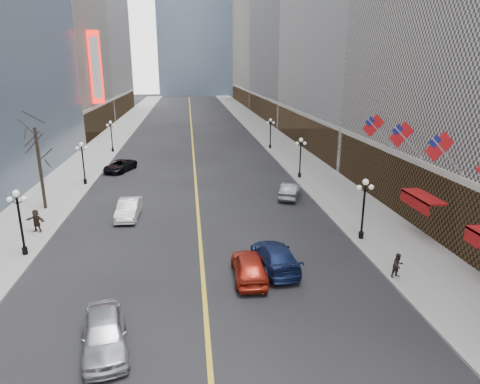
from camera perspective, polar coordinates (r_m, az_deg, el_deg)
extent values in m
cube|color=gray|center=(70.61, 5.19, 6.43)|extent=(6.00, 230.00, 0.15)
cube|color=gray|center=(70.39, -17.83, 5.67)|extent=(6.00, 230.00, 0.15)
cube|color=gold|center=(78.97, -6.41, 7.42)|extent=(0.25, 200.00, 0.02)
cube|color=brown|center=(34.40, 26.99, -1.86)|extent=(2.80, 41.00, 5.00)
cube|color=brown|center=(69.35, 9.18, 8.22)|extent=(2.80, 35.00, 5.00)
cube|color=gray|center=(109.00, 10.26, 22.42)|extent=(26.00, 40.00, 48.00)
cube|color=brown|center=(106.15, 3.54, 11.22)|extent=(2.80, 39.00, 5.00)
cube|color=#B2A493|center=(151.28, 5.30, 23.55)|extent=(26.00, 46.00, 62.00)
cube|color=brown|center=(148.53, 0.52, 12.76)|extent=(2.80, 45.00, 5.00)
cube|color=brown|center=(87.39, -18.83, 9.24)|extent=(2.80, 29.00, 5.00)
cube|color=brown|center=(120.72, -15.63, 11.30)|extent=(2.80, 37.00, 5.00)
cylinder|color=black|center=(32.86, 15.85, -5.53)|extent=(0.36, 0.36, 0.50)
cylinder|color=black|center=(32.26, 16.09, -2.64)|extent=(0.16, 0.16, 4.00)
sphere|color=white|center=(31.61, 16.42, 1.30)|extent=(0.44, 0.44, 0.44)
sphere|color=white|center=(31.54, 15.61, 0.58)|extent=(0.36, 0.36, 0.36)
sphere|color=white|center=(31.89, 17.10, 0.63)|extent=(0.36, 0.36, 0.36)
cylinder|color=black|center=(49.10, 7.95, 2.25)|extent=(0.36, 0.36, 0.50)
cylinder|color=black|center=(48.71, 8.03, 4.24)|extent=(0.16, 0.16, 4.00)
sphere|color=white|center=(48.27, 8.14, 6.91)|extent=(0.44, 0.44, 0.44)
sphere|color=white|center=(48.23, 7.60, 6.44)|extent=(0.36, 0.36, 0.36)
sphere|color=white|center=(48.46, 8.64, 6.44)|extent=(0.36, 0.36, 0.36)
cylinder|color=black|center=(66.26, 4.04, 6.08)|extent=(0.36, 0.36, 0.50)
cylinder|color=black|center=(65.97, 4.07, 7.57)|extent=(0.16, 0.16, 4.00)
sphere|color=white|center=(65.65, 4.11, 9.55)|extent=(0.44, 0.44, 0.44)
sphere|color=white|center=(65.62, 3.71, 9.21)|extent=(0.36, 0.36, 0.36)
sphere|color=white|center=(65.79, 4.49, 9.21)|extent=(0.36, 0.36, 0.36)
cylinder|color=black|center=(32.46, -26.75, -7.02)|extent=(0.36, 0.36, 0.50)
cylinder|color=black|center=(31.85, -27.16, -4.12)|extent=(0.16, 0.16, 4.00)
sphere|color=white|center=(31.19, -27.71, -0.15)|extent=(0.44, 0.44, 0.44)
sphere|color=white|center=(31.46, -28.38, -0.88)|extent=(0.36, 0.36, 0.36)
sphere|color=white|center=(31.14, -26.84, -0.83)|extent=(0.36, 0.36, 0.36)
cylinder|color=black|center=(48.84, -19.94, 1.32)|extent=(0.36, 0.36, 0.50)
cylinder|color=black|center=(48.44, -20.14, 3.32)|extent=(0.16, 0.16, 4.00)
sphere|color=white|center=(48.00, -20.41, 5.99)|extent=(0.44, 0.44, 0.44)
sphere|color=white|center=(48.18, -20.88, 5.49)|extent=(0.36, 0.36, 0.36)
sphere|color=white|center=(47.97, -19.84, 5.55)|extent=(0.36, 0.36, 0.36)
cylinder|color=black|center=(66.06, -16.60, 5.40)|extent=(0.36, 0.36, 0.50)
cylinder|color=black|center=(65.77, -16.73, 6.89)|extent=(0.16, 0.16, 4.00)
sphere|color=white|center=(65.45, -16.89, 8.87)|extent=(0.44, 0.44, 0.44)
sphere|color=white|center=(65.58, -17.25, 8.50)|extent=(0.36, 0.36, 0.36)
sphere|color=white|center=(65.42, -16.47, 8.55)|extent=(0.36, 0.36, 0.36)
cylinder|color=#B2B2B7|center=(30.38, 25.95, 4.27)|extent=(2.49, 0.12, 2.49)
cube|color=red|center=(29.92, 25.05, 5.49)|extent=(1.94, 0.04, 1.94)
cube|color=navy|center=(29.68, 24.55, 6.16)|extent=(0.88, 0.06, 0.88)
cylinder|color=#B2B2B7|center=(34.61, 21.59, 6.09)|extent=(2.49, 0.12, 2.49)
cube|color=red|center=(34.21, 20.73, 7.18)|extent=(1.94, 0.04, 1.94)
cube|color=navy|center=(34.00, 20.26, 7.78)|extent=(0.88, 0.06, 0.88)
cylinder|color=#B2B2B7|center=(39.02, 18.17, 7.49)|extent=(2.49, 0.12, 2.49)
cube|color=red|center=(38.66, 17.37, 8.46)|extent=(1.94, 0.04, 1.94)
cube|color=navy|center=(38.48, 16.93, 8.99)|extent=(0.88, 0.06, 0.88)
cube|color=maroon|center=(33.94, 23.25, -0.55)|extent=(1.40, 4.00, 0.15)
cube|color=maroon|center=(33.73, 22.22, -1.25)|extent=(0.10, 4.00, 0.90)
cube|color=red|center=(79.48, -18.67, 15.43)|extent=(2.00, 0.50, 12.00)
cube|color=white|center=(79.47, -18.64, 15.44)|extent=(1.40, 0.55, 10.00)
cylinder|color=#2D231C|center=(41.05, -25.08, 2.81)|extent=(0.28, 0.28, 7.20)
imported|color=#AFB2B7|center=(21.11, -17.64, -17.53)|extent=(2.86, 5.16, 1.66)
imported|color=silver|center=(37.23, -14.61, -2.19)|extent=(1.83, 4.80, 1.56)
imported|color=black|center=(53.90, -15.72, 3.39)|extent=(4.01, 5.56, 1.41)
imported|color=#14214C|center=(27.39, 4.70, -8.55)|extent=(2.65, 5.67, 1.60)
imported|color=#A02011|center=(26.04, 1.23, -9.87)|extent=(2.00, 4.81, 1.63)
imported|color=#565D5F|center=(41.71, 6.68, 0.23)|extent=(3.11, 4.86, 1.51)
imported|color=black|center=(27.58, 20.31, -9.16)|extent=(0.82, 0.59, 1.52)
imported|color=black|center=(36.10, -25.53, -3.47)|extent=(1.71, 0.99, 1.77)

